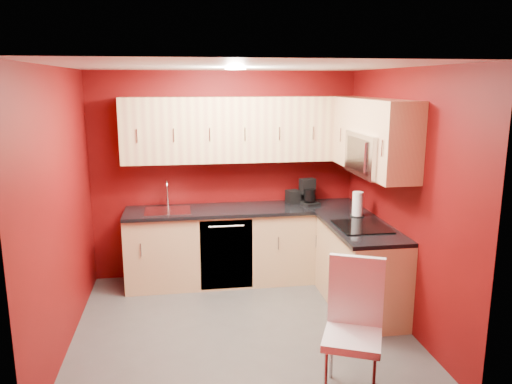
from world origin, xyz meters
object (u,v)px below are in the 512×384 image
object	(u,v)px
coffee_maker	(310,192)
dining_chair	(353,331)
microwave	(376,154)
sink	(168,207)
paper_towel	(358,204)
napkin_holder	(293,197)

from	to	relation	value
coffee_maker	dining_chair	distance (m)	2.51
microwave	coffee_maker	distance (m)	1.26
sink	paper_towel	world-z (taller)	sink
sink	coffee_maker	xyz separation A→B (m)	(1.70, 0.03, 0.12)
coffee_maker	napkin_holder	size ratio (longest dim) A/B	1.92
napkin_holder	dining_chair	bearing A→B (deg)	-92.67
dining_chair	napkin_holder	bearing A→B (deg)	111.43
microwave	paper_towel	distance (m)	0.74
sink	paper_towel	size ratio (longest dim) A/B	1.90
napkin_holder	sink	bearing A→B (deg)	-175.17
paper_towel	dining_chair	size ratio (longest dim) A/B	0.26
paper_towel	napkin_holder	bearing A→B (deg)	128.29
napkin_holder	paper_towel	size ratio (longest dim) A/B	0.58
microwave	napkin_holder	size ratio (longest dim) A/B	4.76
microwave	paper_towel	bearing A→B (deg)	91.60
dining_chair	paper_towel	bearing A→B (deg)	93.52
microwave	sink	size ratio (longest dim) A/B	1.46
paper_towel	dining_chair	distance (m)	2.01
paper_towel	microwave	bearing A→B (deg)	-88.40
microwave	napkin_holder	distance (m)	1.44
napkin_holder	microwave	bearing A→B (deg)	-63.04
coffee_maker	napkin_holder	bearing A→B (deg)	136.63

